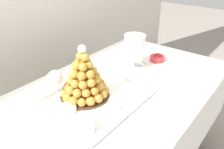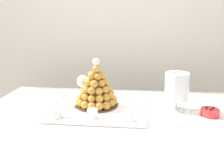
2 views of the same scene
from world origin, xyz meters
TOP-DOWN VIEW (x-y plane):
  - backdrop_wall at (0.00, 0.99)m, footprint 4.80×0.10m
  - buffet_table at (0.00, 0.00)m, footprint 1.63×0.90m
  - serving_tray at (-0.13, 0.02)m, footprint 0.55×0.44m
  - croquembouche at (-0.14, 0.08)m, footprint 0.26×0.26m
  - dessert_cup_left at (-0.33, -0.12)m, footprint 0.06×0.06m
  - dessert_cup_mid_left at (-0.13, -0.11)m, footprint 0.06×0.06m
  - dessert_cup_centre at (0.08, -0.12)m, footprint 0.05×0.05m
  - creme_brulee_ramekin at (-0.30, 0.06)m, footprint 0.10×0.10m
  - macaron_goblet at (0.33, 0.08)m, footprint 0.14×0.14m
  - fruit_tart_plate at (0.51, -0.01)m, footprint 0.21×0.21m
  - wine_glass at (-0.25, 0.18)m, footprint 0.08×0.08m

SIDE VIEW (x-z plane):
  - buffet_table at x=0.00m, z-range 0.26..0.98m
  - serving_tray at x=-0.13m, z-range 0.72..0.74m
  - fruit_tart_plate at x=0.51m, z-range 0.71..0.77m
  - creme_brulee_ramekin at x=-0.30m, z-range 0.73..0.76m
  - dessert_cup_mid_left at x=-0.13m, z-range 0.73..0.78m
  - dessert_cup_left at x=-0.33m, z-range 0.73..0.78m
  - dessert_cup_centre at x=0.08m, z-range 0.73..0.78m
  - croquembouche at x=-0.14m, z-range 0.70..0.99m
  - wine_glass at x=-0.25m, z-range 0.77..0.94m
  - macaron_goblet at x=0.33m, z-range 0.75..0.99m
  - backdrop_wall at x=0.00m, z-range 0.00..2.50m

